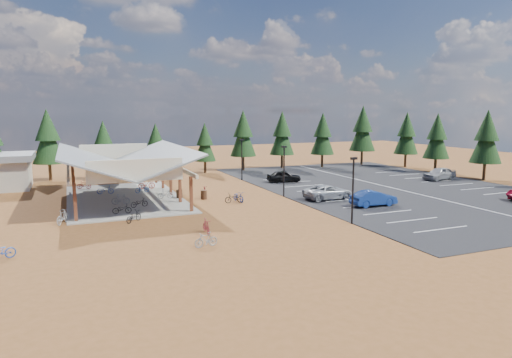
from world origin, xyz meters
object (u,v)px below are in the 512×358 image
bike_14 (239,196)px  car_1 (373,198)px  bike_15 (205,191)px  bike_1 (121,199)px  bike_16 (234,198)px  bike_0 (122,209)px  bike_4 (139,203)px  trash_bin_1 (204,195)px  lamp_post_0 (353,186)px  lamp_post_1 (284,168)px  bike_7 (147,184)px  bike_6 (142,189)px  bike_11 (206,226)px  car_8 (439,173)px  bike_2 (105,190)px  bike_13 (206,240)px  bike_9 (63,217)px  car_4 (284,176)px  bike_pavilion (123,160)px  trash_bin_0 (179,194)px  bike_12 (134,216)px  car_2 (328,192)px  bike_5 (165,194)px  lamp_post_2 (242,156)px  bike_3 (84,185)px

bike_14 → car_1: car_1 is taller
bike_15 → bike_1: bearing=31.2°
bike_14 → bike_16: bike_14 is taller
bike_0 → bike_4: (1.71, 2.10, 0.00)m
trash_bin_1 → bike_15: (0.51, 1.50, 0.04)m
bike_4 → bike_16: bike_16 is taller
lamp_post_0 → bike_1: size_ratio=3.17×
lamp_post_1 → bike_7: (-12.14, 9.48, -2.34)m
bike_6 → bike_11: bearing=166.6°
car_8 → bike_0: bearing=-90.7°
bike_1 → bike_11: (4.54, -12.26, -0.06)m
lamp_post_0 → bike_2: 26.08m
trash_bin_1 → bike_0: bike_0 is taller
bike_11 → bike_0: bearing=121.8°
bike_13 → bike_15: (4.76, 16.92, 0.02)m
lamp_post_0 → bike_16: size_ratio=2.84×
bike_9 → car_4: car_4 is taller
bike_pavilion → bike_9: bike_pavilion is taller
trash_bin_0 → bike_4: 5.21m
bike_4 → car_4: bearing=-77.4°
lamp_post_0 → bike_11: size_ratio=2.94×
bike_11 → car_4: size_ratio=0.43×
trash_bin_1 → bike_1: bike_1 is taller
bike_12 → bike_13: bike_13 is taller
lamp_post_0 → bike_14: bearing=114.0°
bike_13 → bike_11: bearing=154.8°
bike_6 → car_2: size_ratio=0.31×
bike_11 → bike_13: bearing=-104.7°
bike_11 → car_8: (34.05, 13.21, 0.30)m
bike_2 → bike_13: 22.03m
trash_bin_0 → bike_1: (-5.70, -1.14, 0.14)m
bike_5 → bike_12: (-4.10, -8.15, -0.10)m
trash_bin_0 → bike_13: 16.61m
bike_4 → bike_7: (2.16, 9.52, 0.13)m
lamp_post_0 → bike_14: 12.73m
lamp_post_0 → bike_1: lamp_post_0 is taller
bike_6 → bike_12: bearing=149.4°
bike_7 → bike_16: bearing=-140.9°
lamp_post_2 → bike_1: size_ratio=3.17×
trash_bin_0 → bike_3: size_ratio=0.60×
bike_pavilion → bike_11: (3.84, -15.51, -3.30)m
bike_2 → bike_4: size_ratio=1.07×
bike_6 → bike_14: bike_14 is taller
lamp_post_0 → lamp_post_1: same height
lamp_post_2 → bike_0: 21.51m
bike_16 → bike_3: bearing=-133.3°
car_4 → trash_bin_1: bearing=126.7°
trash_bin_0 → car_1: car_1 is taller
bike_0 → bike_1: 3.92m
lamp_post_1 → bike_9: bearing=-170.0°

